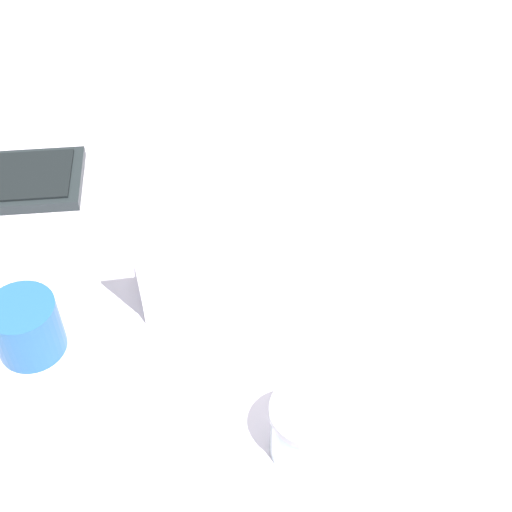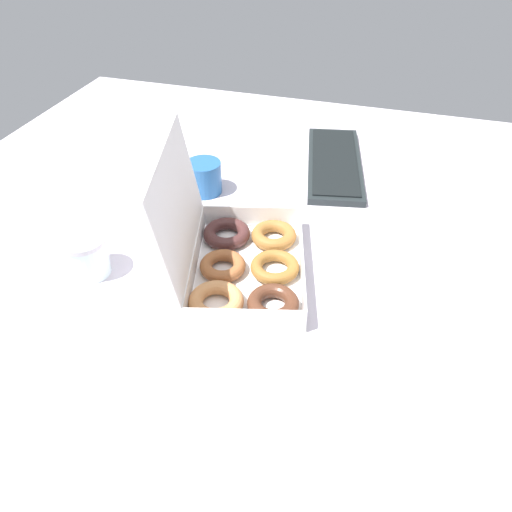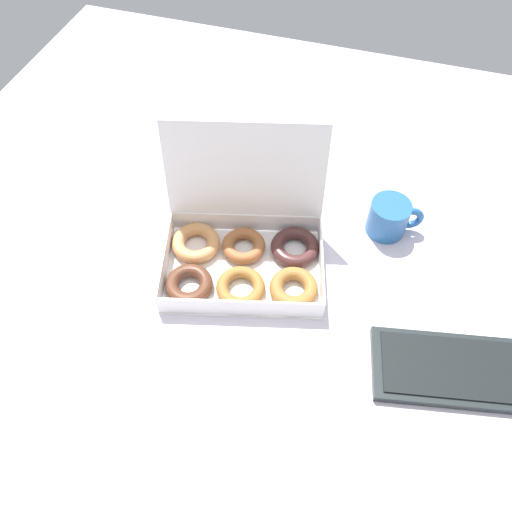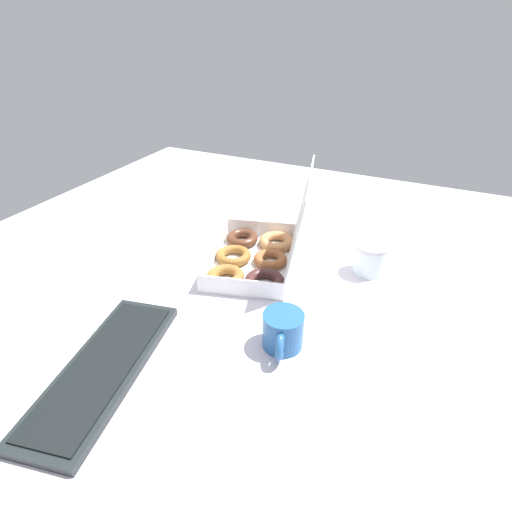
# 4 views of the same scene
# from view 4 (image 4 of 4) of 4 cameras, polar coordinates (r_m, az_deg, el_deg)

# --- Properties ---
(ground_plane) EXTENTS (1.80, 1.80, 0.02)m
(ground_plane) POSITION_cam_4_polar(r_m,az_deg,el_deg) (1.12, -1.58, -2.42)
(ground_plane) COLOR silver
(donut_box) EXTENTS (0.39, 0.34, 0.27)m
(donut_box) POSITION_cam_4_polar(r_m,az_deg,el_deg) (1.13, 0.29, 0.40)
(donut_box) COLOR white
(donut_box) RESTS_ON ground_plane
(keyboard) EXTENTS (0.42, 0.22, 0.02)m
(keyboard) POSITION_cam_4_polar(r_m,az_deg,el_deg) (0.88, -20.98, -14.76)
(keyboard) COLOR #202627
(keyboard) RESTS_ON ground_plane
(coffee_mug) EXTENTS (0.12, 0.09, 0.08)m
(coffee_mug) POSITION_cam_4_polar(r_m,az_deg,el_deg) (0.86, 3.84, -10.62)
(coffee_mug) COLOR #265C97
(coffee_mug) RESTS_ON ground_plane
(glass_jar) EXTENTS (0.09, 0.09, 0.09)m
(glass_jar) POSITION_cam_4_polar(r_m,az_deg,el_deg) (1.13, 16.01, -0.32)
(glass_jar) COLOR silver
(glass_jar) RESTS_ON ground_plane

